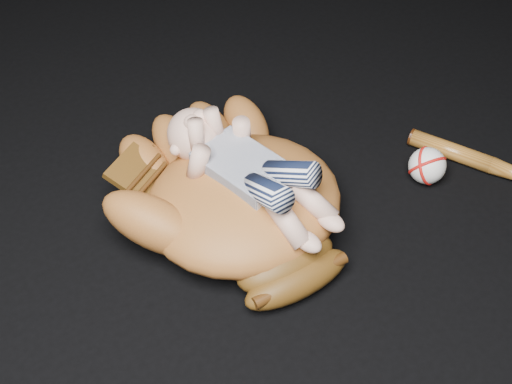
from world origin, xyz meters
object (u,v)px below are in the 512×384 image
newborn_baby (255,172)px  baseball_bat (501,169)px  baseball_glove (243,194)px  baseball (427,166)px

newborn_baby → baseball_bat: 0.55m
baseball_glove → newborn_baby: (0.02, -0.01, 0.06)m
baseball_glove → baseball_bat: 0.56m
baseball_glove → baseball_bat: bearing=-17.3°
baseball_glove → baseball_bat: (0.53, -0.18, -0.07)m
baseball_bat → baseball: baseball is taller
newborn_baby → baseball: newborn_baby is taller
baseball_glove → baseball: baseball_glove is taller
newborn_baby → baseball_bat: bearing=-32.2°
newborn_baby → baseball_bat: (0.51, -0.17, -0.12)m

